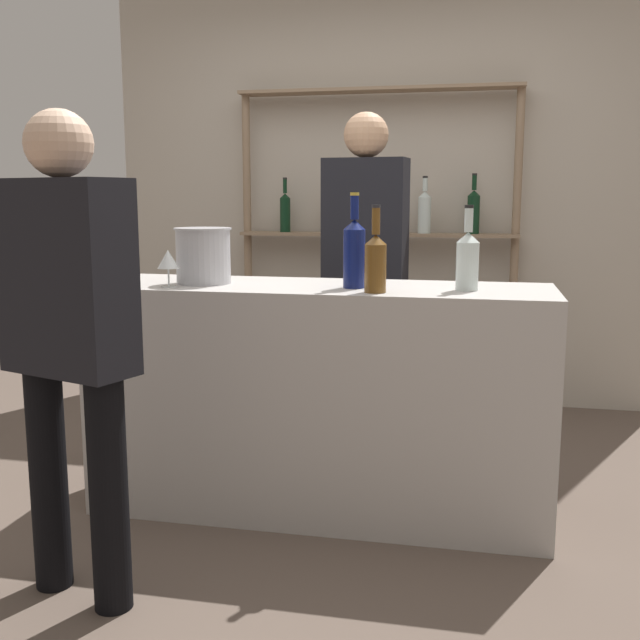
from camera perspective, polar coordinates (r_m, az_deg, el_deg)
The scene contains 11 objects.
ground_plane at distance 3.33m, azimuth 0.00°, elevation -14.00°, with size 16.00×16.00×0.00m, color brown.
bar_counter at distance 3.17m, azimuth 0.00°, elevation -6.01°, with size 1.89×0.58×0.96m, color #B7B2AD.
back_wall at distance 4.92m, azimuth 4.67°, elevation 10.29°, with size 3.49×0.12×2.80m, color #B2A899.
back_shelf at distance 4.74m, azimuth 4.51°, elevation 8.80°, with size 1.74×0.18×1.97m.
counter_bottle_0 at distance 2.98m, azimuth 2.63°, elevation 5.25°, with size 0.09×0.09×0.38m.
counter_bottle_1 at distance 2.96m, azimuth 11.17°, elevation 4.60°, with size 0.09×0.09×0.33m.
counter_bottle_2 at distance 2.84m, azimuth 4.25°, elevation 4.53°, with size 0.08×0.08×0.33m.
wine_glass at distance 3.08m, azimuth -11.50°, elevation 4.50°, with size 0.09×0.09×0.15m.
ice_bucket at distance 3.18m, azimuth -8.88°, elevation 4.87°, with size 0.24×0.24×0.23m.
customer_left at distance 2.49m, azimuth -18.60°, elevation -0.26°, with size 0.48×0.32×1.59m.
server_behind_counter at distance 3.90m, azimuth 3.45°, elevation 5.19°, with size 0.44×0.23×1.74m.
Camera 1 is at (0.64, -2.99, 1.32)m, focal length 42.00 mm.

